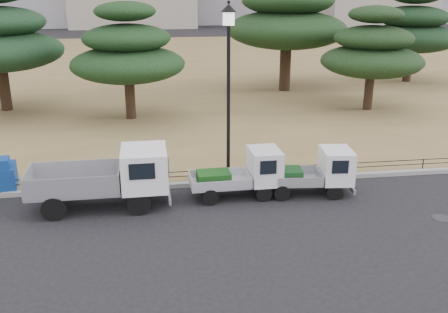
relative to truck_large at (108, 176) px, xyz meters
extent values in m
plane|color=black|center=(3.94, -1.24, -1.08)|extent=(220.00, 220.00, 0.00)
cube|color=olive|center=(3.94, 29.36, -1.01)|extent=(120.00, 56.00, 0.15)
cube|color=gray|center=(3.94, 1.36, -1.00)|extent=(120.00, 0.25, 0.16)
cylinder|color=black|center=(0.98, -0.81, -0.70)|extent=(0.76, 0.16, 0.76)
cylinder|color=black|center=(0.96, 0.83, -0.70)|extent=(0.76, 0.16, 0.76)
cylinder|color=black|center=(-1.64, -0.84, -0.70)|extent=(0.76, 0.16, 0.76)
cylinder|color=black|center=(-1.66, 0.80, -0.70)|extent=(0.76, 0.16, 0.76)
cube|color=#2D2D30|center=(-0.30, 0.00, -0.50)|extent=(4.25, 0.96, 0.13)
cube|color=gray|center=(-1.06, -0.01, -0.07)|extent=(2.96, 1.70, 0.74)
cube|color=white|center=(1.19, 0.02, 0.21)|extent=(1.50, 1.82, 1.30)
cylinder|color=black|center=(5.16, -0.33, -0.81)|extent=(0.55, 0.16, 0.55)
cylinder|color=black|center=(5.12, 0.87, -0.81)|extent=(0.55, 0.16, 0.55)
cylinder|color=black|center=(3.32, -0.38, -0.81)|extent=(0.55, 0.16, 0.55)
cylinder|color=black|center=(3.29, 0.81, -0.81)|extent=(0.55, 0.16, 0.55)
cube|color=#2D2D30|center=(4.25, 0.24, -0.68)|extent=(2.98, 0.76, 0.13)
cube|color=silver|center=(3.71, 0.23, -0.43)|extent=(2.07, 1.31, 0.37)
cube|color=silver|center=(5.29, 0.27, -0.02)|extent=(1.07, 1.38, 1.18)
cube|color=#164C15|center=(3.51, 0.22, -0.34)|extent=(1.14, 0.85, 0.40)
cylinder|color=black|center=(7.58, -0.55, -0.81)|extent=(0.55, 0.20, 0.54)
cylinder|color=black|center=(7.70, 0.62, -0.81)|extent=(0.55, 0.20, 0.54)
cylinder|color=black|center=(5.78, -0.37, -0.81)|extent=(0.55, 0.20, 0.54)
cylinder|color=black|center=(5.90, 0.80, -0.81)|extent=(0.55, 0.20, 0.54)
cube|color=#2D2D30|center=(6.77, 0.12, -0.68)|extent=(2.97, 0.96, 0.13)
cube|color=#9C9EA3|center=(6.24, 0.18, -0.44)|extent=(2.12, 1.42, 0.36)
cube|color=silver|center=(7.79, 0.02, -0.05)|extent=(1.14, 1.43, 1.15)
cube|color=#154C1E|center=(6.04, 0.20, -0.35)|extent=(1.18, 0.91, 0.40)
cylinder|color=black|center=(4.23, 1.66, -0.85)|extent=(0.47, 0.47, 0.17)
cylinder|color=black|center=(4.23, 1.66, 1.92)|extent=(0.13, 0.13, 5.37)
cylinder|color=white|center=(4.23, 1.66, 4.82)|extent=(0.43, 0.43, 0.43)
cone|color=black|center=(4.23, 1.66, 5.17)|extent=(0.56, 0.56, 0.27)
cylinder|color=black|center=(3.94, 1.51, -0.73)|extent=(38.00, 0.03, 0.03)
cylinder|color=black|center=(3.94, 1.51, -0.55)|extent=(38.00, 0.03, 0.03)
cylinder|color=black|center=(3.94, 1.51, -0.73)|extent=(0.04, 0.04, 0.40)
cylinder|color=#2D2D30|center=(10.44, -2.44, -1.08)|extent=(0.60, 0.60, 0.01)
cylinder|color=black|center=(-6.84, 14.28, 0.45)|extent=(0.62, 0.62, 2.77)
cylinder|color=black|center=(0.37, 11.28, 0.26)|extent=(0.54, 0.54, 2.39)
ellipsoid|color=#173316|center=(0.37, 11.28, 1.99)|extent=(6.01, 6.01, 1.92)
ellipsoid|color=#173316|center=(0.37, 11.28, 3.33)|extent=(4.59, 4.59, 1.47)
ellipsoid|color=#173316|center=(0.37, 11.28, 4.67)|extent=(3.17, 3.17, 1.01)
cylinder|color=black|center=(10.62, 17.64, 0.73)|extent=(0.75, 0.75, 3.33)
ellipsoid|color=#193216|center=(10.62, 17.64, 3.15)|extent=(8.02, 8.02, 2.57)
ellipsoid|color=#193216|center=(10.62, 17.64, 5.03)|extent=(6.12, 6.12, 1.96)
cylinder|color=black|center=(13.97, 11.45, 0.21)|extent=(0.51, 0.51, 2.28)
ellipsoid|color=black|center=(13.97, 11.45, 1.86)|extent=(5.78, 5.78, 1.85)
ellipsoid|color=black|center=(13.97, 11.45, 3.14)|extent=(4.41, 4.41, 1.41)
ellipsoid|color=black|center=(13.97, 11.45, 4.42)|extent=(3.05, 3.05, 0.97)
cylinder|color=black|center=(20.66, 19.66, 0.38)|extent=(0.59, 0.59, 2.63)
ellipsoid|color=black|center=(20.66, 19.66, 2.29)|extent=(6.71, 6.71, 2.15)
ellipsoid|color=black|center=(20.66, 19.66, 3.77)|extent=(5.12, 5.12, 1.64)
camera|label=1|loc=(1.57, -15.58, 5.83)|focal=40.00mm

